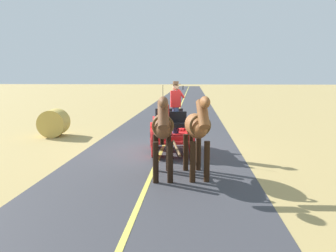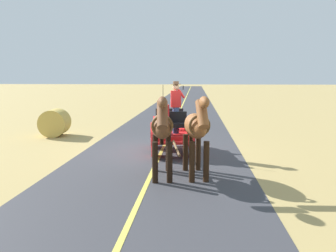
% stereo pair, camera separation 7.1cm
% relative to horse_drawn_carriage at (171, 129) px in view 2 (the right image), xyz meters
% --- Properties ---
extents(ground_plane, '(200.00, 200.00, 0.00)m').
position_rel_horse_drawn_carriage_xyz_m(ground_plane, '(0.35, -0.30, -0.82)').
color(ground_plane, tan).
extents(road_surface, '(5.60, 160.00, 0.01)m').
position_rel_horse_drawn_carriage_xyz_m(road_surface, '(0.35, -0.30, -0.81)').
color(road_surface, '#38383D').
rests_on(road_surface, ground).
extents(road_centre_stripe, '(0.12, 160.00, 0.00)m').
position_rel_horse_drawn_carriage_xyz_m(road_centre_stripe, '(0.35, -0.30, -0.81)').
color(road_centre_stripe, '#DBCC4C').
rests_on(road_centre_stripe, road_surface).
extents(horse_drawn_carriage, '(1.74, 4.51, 2.50)m').
position_rel_horse_drawn_carriage_xyz_m(horse_drawn_carriage, '(0.00, 0.00, 0.00)').
color(horse_drawn_carriage, red).
rests_on(horse_drawn_carriage, ground).
extents(horse_near_side, '(0.83, 2.15, 2.21)m').
position_rel_horse_drawn_carriage_xyz_m(horse_near_side, '(-0.88, 2.93, 0.51)').
color(horse_near_side, brown).
rests_on(horse_near_side, ground).
extents(horse_off_side, '(0.73, 2.14, 2.21)m').
position_rel_horse_drawn_carriage_xyz_m(horse_off_side, '(0.01, 3.06, 0.51)').
color(horse_off_side, brown).
rests_on(horse_off_side, ground).
extents(hay_bale, '(1.31, 1.22, 1.20)m').
position_rel_horse_drawn_carriage_xyz_m(hay_bale, '(5.43, -2.84, -0.22)').
color(hay_bale, gold).
rests_on(hay_bale, ground).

